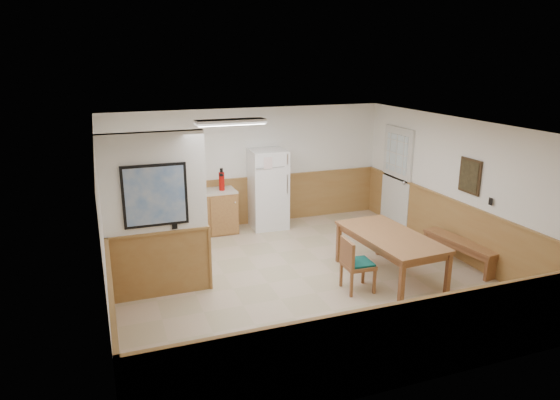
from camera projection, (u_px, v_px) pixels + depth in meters
name	position (u px, v px, depth m)	size (l,w,h in m)	color
ground	(302.00, 278.00, 8.23)	(6.00, 6.00, 0.00)	#C4AA8C
ceiling	(304.00, 126.00, 7.54)	(6.00, 6.00, 0.02)	white
back_wall	(248.00, 167.00, 10.59)	(6.00, 0.02, 2.50)	white
right_wall	(458.00, 189.00, 8.88)	(0.02, 6.00, 2.50)	white
left_wall	(102.00, 227.00, 6.90)	(0.02, 6.00, 2.50)	white
wainscot_back	(249.00, 201.00, 10.78)	(6.00, 0.04, 1.00)	#A07840
wainscot_right	(453.00, 229.00, 9.08)	(0.04, 6.00, 1.00)	#A07840
wainscot_left	(109.00, 276.00, 7.11)	(0.04, 6.00, 1.00)	#A07840
partition_wall	(156.00, 218.00, 7.32)	(1.50, 0.20, 2.50)	white
kitchen_counter	(196.00, 213.00, 10.13)	(2.20, 0.61, 1.00)	#A37939
exterior_door	(396.00, 176.00, 10.64)	(0.07, 1.02, 2.15)	silver
kitchen_window	(146.00, 160.00, 9.79)	(0.80, 0.04, 1.00)	silver
wall_painting	(470.00, 176.00, 8.51)	(0.04, 0.50, 0.60)	#352615
fluorescent_fixture	(231.00, 122.00, 8.46)	(1.20, 0.30, 0.09)	silver
refrigerator	(268.00, 189.00, 10.48)	(0.77, 0.73, 1.67)	white
dining_table	(390.00, 240.00, 8.06)	(1.07, 1.99, 0.75)	#A26C3B
dining_bench	(460.00, 246.00, 8.67)	(0.52, 1.52, 0.45)	#A26C3B
dining_chair	(353.00, 261.00, 7.65)	(0.64, 0.47, 0.85)	#A26C3B
fire_extinguisher	(222.00, 181.00, 10.08)	(0.14, 0.14, 0.45)	#AA0D09
soap_bottle	(148.00, 191.00, 9.63)	(0.07, 0.07, 0.23)	#1A9443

